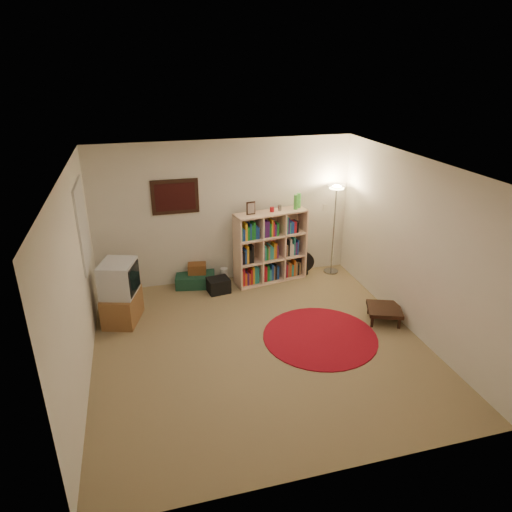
{
  "coord_description": "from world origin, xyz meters",
  "views": [
    {
      "loc": [
        -1.45,
        -5.18,
        3.65
      ],
      "look_at": [
        0.1,
        0.6,
        1.1
      ],
      "focal_mm": 32.0,
      "sensor_mm": 36.0,
      "label": 1
    }
  ],
  "objects_px": {
    "suitcase": "(195,280)",
    "bookshelf": "(269,248)",
    "floor_lamp": "(336,201)",
    "floor_fan": "(304,263)",
    "tv_stand": "(121,293)",
    "side_table": "(384,310)"
  },
  "relations": [
    {
      "from": "suitcase",
      "to": "bookshelf",
      "type": "bearing_deg",
      "value": 5.21
    },
    {
      "from": "floor_lamp",
      "to": "suitcase",
      "type": "bearing_deg",
      "value": 177.69
    },
    {
      "from": "floor_fan",
      "to": "suitcase",
      "type": "relative_size",
      "value": 0.58
    },
    {
      "from": "floor_lamp",
      "to": "suitcase",
      "type": "distance_m",
      "value": 2.85
    },
    {
      "from": "floor_lamp",
      "to": "floor_fan",
      "type": "bearing_deg",
      "value": 174.27
    },
    {
      "from": "floor_fan",
      "to": "bookshelf",
      "type": "bearing_deg",
      "value": -168.93
    },
    {
      "from": "floor_lamp",
      "to": "tv_stand",
      "type": "height_order",
      "value": "floor_lamp"
    },
    {
      "from": "bookshelf",
      "to": "floor_fan",
      "type": "height_order",
      "value": "bookshelf"
    },
    {
      "from": "suitcase",
      "to": "side_table",
      "type": "xyz_separation_m",
      "value": [
        2.61,
        -1.94,
        0.08
      ]
    },
    {
      "from": "suitcase",
      "to": "floor_lamp",
      "type": "bearing_deg",
      "value": 8.41
    },
    {
      "from": "bookshelf",
      "to": "floor_fan",
      "type": "bearing_deg",
      "value": -3.01
    },
    {
      "from": "side_table",
      "to": "floor_lamp",
      "type": "bearing_deg",
      "value": 91.9
    },
    {
      "from": "floor_lamp",
      "to": "floor_fan",
      "type": "height_order",
      "value": "floor_lamp"
    },
    {
      "from": "bookshelf",
      "to": "suitcase",
      "type": "bearing_deg",
      "value": 165.05
    },
    {
      "from": "tv_stand",
      "to": "suitcase",
      "type": "xyz_separation_m",
      "value": [
        1.23,
        0.91,
        -0.36
      ]
    },
    {
      "from": "floor_fan",
      "to": "tv_stand",
      "type": "relative_size",
      "value": 0.44
    },
    {
      "from": "floor_lamp",
      "to": "tv_stand",
      "type": "distance_m",
      "value": 3.97
    },
    {
      "from": "floor_lamp",
      "to": "side_table",
      "type": "relative_size",
      "value": 2.63
    },
    {
      "from": "bookshelf",
      "to": "floor_lamp",
      "type": "xyz_separation_m",
      "value": [
        1.23,
        0.02,
        0.77
      ]
    },
    {
      "from": "floor_fan",
      "to": "side_table",
      "type": "relative_size",
      "value": 0.68
    },
    {
      "from": "floor_lamp",
      "to": "suitcase",
      "type": "relative_size",
      "value": 2.27
    },
    {
      "from": "suitcase",
      "to": "side_table",
      "type": "height_order",
      "value": "side_table"
    }
  ]
}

